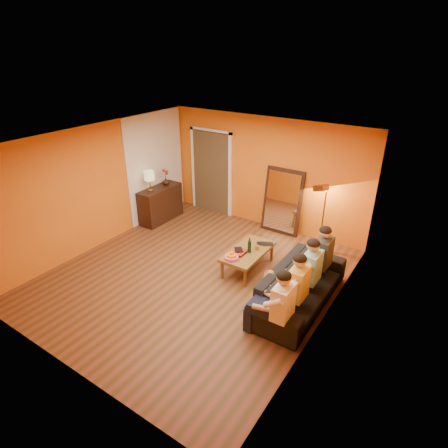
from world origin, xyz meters
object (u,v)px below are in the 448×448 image
Objects in this scene: person_far_left at (283,307)px; sideboard at (161,204)px; tumbler at (257,247)px; mirror_frame at (282,201)px; wine_bottle at (249,245)px; floor_lamp at (323,218)px; table_lamp at (150,181)px; dog at (268,291)px; vase at (166,181)px; person_far_right at (323,258)px; person_mid_left at (298,288)px; person_mid_right at (311,272)px; coffee_table at (248,260)px; sofa at (300,286)px; laptop at (265,245)px.

sideboard is at bearing 153.28° from person_far_left.
mirror_frame is at bearing 99.87° from tumbler.
sideboard is 3.13m from wine_bottle.
floor_lamp is at bearing -14.66° from mirror_frame.
table_lamp reaches higher than wine_bottle.
dog is 3.77× the size of vase.
table_lamp reaches higher than person_far_right.
person_mid_left reaches higher than vase.
person_far_left reaches higher than vase.
mirror_frame is at bearing 134.11° from person_far_right.
person_mid_right is 1.36m from tumbler.
person_mid_left reaches higher than tumbler.
person_far_left is (4.37, -1.90, -0.49)m from table_lamp.
wine_bottle is (-1.35, -0.27, -0.03)m from person_far_right.
mirror_frame reaches higher than coffee_table.
vase is (0.00, 0.25, 0.52)m from sideboard.
person_mid_left reaches higher than coffee_table.
person_mid_left is at bearing -31.55° from wine_bottle.
person_mid_left is at bearing -53.73° from floor_lamp.
person_far_left is at bearing -90.00° from person_far_right.
person_mid_left reaches higher than sideboard.
sofa is 1.34m from coffee_table.
coffee_table is at bearing -14.56° from sideboard.
wine_bottle is at bearing -83.07° from mirror_frame.
person_mid_left is 0.55m from person_mid_right.
floor_lamp reaches higher than wine_bottle.
floor_lamp is 1.45m from person_far_right.
mirror_frame is 1.25× the size of person_mid_left.
person_far_left reaches higher than tumbler.
tumbler is (-0.77, 1.00, 0.12)m from dog.
person_mid_right is at bearing -10.37° from table_lamp.
person_mid_left is (1.58, -2.73, -0.15)m from mirror_frame.
person_far_left is 3.81× the size of laptop.
table_lamp reaches higher than sofa.
tumbler is 0.30× the size of laptop.
person_far_right is (0.00, 1.10, 0.00)m from person_mid_left.
sofa is 1.85× the size of person_far_right.
sideboard is 3.16m from tumbler.
table_lamp reaches higher than vase.
person_mid_left is at bearing -74.03° from laptop.
table_lamp is 1.65× the size of wine_bottle.
table_lamp reaches higher than coffee_table.
dog reaches higher than sofa.
person_far_left and person_mid_right have the same top height.
tumbler reaches higher than coffee_table.
floor_lamp reaches higher than tumbler.
table_lamp is 4.40m from sofa.
tumbler is (-1.28, 1.00, -0.15)m from person_mid_left.
floor_lamp is (-0.38, 2.00, 0.39)m from sofa.
vase reaches higher than dog.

